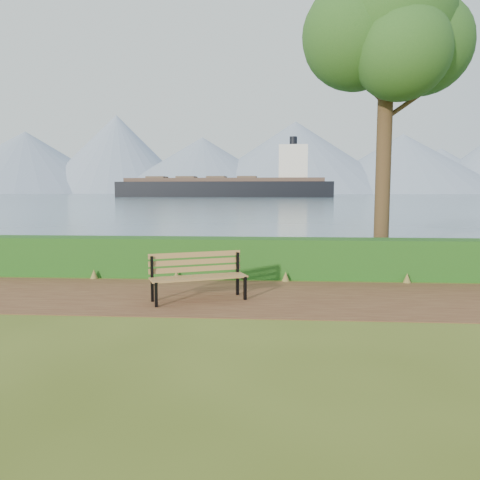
{
  "coord_description": "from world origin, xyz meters",
  "views": [
    {
      "loc": [
        1.29,
        -9.25,
        2.2
      ],
      "look_at": [
        0.54,
        1.2,
        1.1
      ],
      "focal_mm": 35.0,
      "sensor_mm": 36.0,
      "label": 1
    }
  ],
  "objects": [
    {
      "name": "ground",
      "position": [
        0.0,
        0.0,
        0.0
      ],
      "size": [
        140.0,
        140.0,
        0.0
      ],
      "primitive_type": "plane",
      "color": "#475618",
      "rests_on": "ground"
    },
    {
      "name": "path",
      "position": [
        0.0,
        0.3,
        0.01
      ],
      "size": [
        40.0,
        3.4,
        0.01
      ],
      "primitive_type": "cube",
      "color": "#562E1D",
      "rests_on": "ground"
    },
    {
      "name": "hedge",
      "position": [
        0.0,
        2.6,
        0.5
      ],
      "size": [
        32.0,
        0.85,
        1.0
      ],
      "primitive_type": "cube",
      "color": "#1B4F16",
      "rests_on": "ground"
    },
    {
      "name": "water",
      "position": [
        0.0,
        260.0,
        0.01
      ],
      "size": [
        700.0,
        510.0,
        0.0
      ],
      "primitive_type": "cube",
      "color": "slate",
      "rests_on": "ground"
    },
    {
      "name": "mountains",
      "position": [
        -9.17,
        406.05,
        27.7
      ],
      "size": [
        585.0,
        190.0,
        70.0
      ],
      "color": "#7B8BA5",
      "rests_on": "ground"
    },
    {
      "name": "bench",
      "position": [
        -0.23,
        -0.03,
        0.55
      ],
      "size": [
        1.98,
        1.27,
        0.96
      ],
      "rotation": [
        0.0,
        0.0,
        0.41
      ],
      "color": "black",
      "rests_on": "ground"
    },
    {
      "name": "tree",
      "position": [
        4.24,
        3.79,
        6.45
      ],
      "size": [
        4.5,
        3.73,
        8.68
      ],
      "rotation": [
        0.0,
        0.0,
        -0.16
      ],
      "color": "#392417",
      "rests_on": "ground"
    },
    {
      "name": "cargo_ship",
      "position": [
        -13.55,
        156.69,
        3.43
      ],
      "size": [
        76.25,
        14.38,
        23.04
      ],
      "rotation": [
        0.0,
        0.0,
        -0.03
      ],
      "color": "black",
      "rests_on": "ground"
    }
  ]
}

